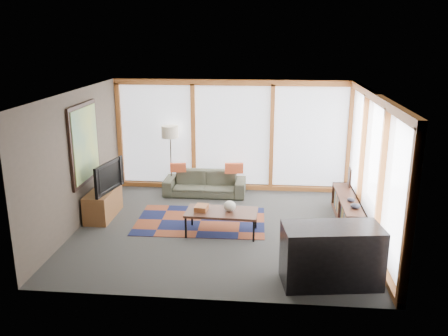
# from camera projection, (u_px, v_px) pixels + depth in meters

# --- Properties ---
(ground) EXTENTS (5.50, 5.50, 0.00)m
(ground) POSITION_uv_depth(u_px,v_px,m) (222.00, 229.00, 9.07)
(ground) COLOR #2F2F2D
(ground) RESTS_ON ground
(room_envelope) EXTENTS (5.52, 5.02, 2.62)m
(room_envelope) POSITION_uv_depth(u_px,v_px,m) (250.00, 144.00, 9.13)
(room_envelope) COLOR #40382E
(room_envelope) RESTS_ON ground
(rug) EXTENTS (2.57, 1.68, 0.01)m
(rug) POSITION_uv_depth(u_px,v_px,m) (201.00, 221.00, 9.43)
(rug) COLOR brown
(rug) RESTS_ON ground
(sofa) EXTENTS (1.86, 0.74, 0.54)m
(sofa) POSITION_uv_depth(u_px,v_px,m) (205.00, 183.00, 10.91)
(sofa) COLOR #323428
(sofa) RESTS_ON ground
(pillow_left) EXTENTS (0.38, 0.18, 0.20)m
(pillow_left) POSITION_uv_depth(u_px,v_px,m) (178.00, 167.00, 10.84)
(pillow_left) COLOR #BF4A27
(pillow_left) RESTS_ON sofa
(pillow_right) EXTENTS (0.43, 0.17, 0.23)m
(pillow_right) POSITION_uv_depth(u_px,v_px,m) (234.00, 168.00, 10.73)
(pillow_right) COLOR #BF4A27
(pillow_right) RESTS_ON sofa
(floor_lamp) EXTENTS (0.40, 0.40, 1.57)m
(floor_lamp) POSITION_uv_depth(u_px,v_px,m) (171.00, 159.00, 10.99)
(floor_lamp) COLOR black
(floor_lamp) RESTS_ON ground
(coffee_table) EXTENTS (1.34, 0.71, 0.44)m
(coffee_table) POSITION_uv_depth(u_px,v_px,m) (222.00, 222.00, 8.81)
(coffee_table) COLOR #351F13
(coffee_table) RESTS_ON ground
(book_stack) EXTENTS (0.25, 0.30, 0.09)m
(book_stack) POSITION_uv_depth(u_px,v_px,m) (201.00, 208.00, 8.79)
(book_stack) COLOR brown
(book_stack) RESTS_ON coffee_table
(vase) EXTENTS (0.28, 0.28, 0.20)m
(vase) POSITION_uv_depth(u_px,v_px,m) (230.00, 206.00, 8.74)
(vase) COLOR beige
(vase) RESTS_ON coffee_table
(bookshelf) EXTENTS (0.37, 2.03, 0.51)m
(bookshelf) POSITION_uv_depth(u_px,v_px,m) (348.00, 210.00, 9.32)
(bookshelf) COLOR #351F13
(bookshelf) RESTS_ON ground
(bowl_a) EXTENTS (0.20, 0.20, 0.09)m
(bowl_a) POSITION_uv_depth(u_px,v_px,m) (355.00, 206.00, 8.69)
(bowl_a) COLOR black
(bowl_a) RESTS_ON bookshelf
(bowl_b) EXTENTS (0.17, 0.17, 0.08)m
(bowl_b) POSITION_uv_depth(u_px,v_px,m) (351.00, 200.00, 9.04)
(bowl_b) COLOR black
(bowl_b) RESTS_ON bookshelf
(shelf_picture) EXTENTS (0.05, 0.30, 0.39)m
(shelf_picture) POSITION_uv_depth(u_px,v_px,m) (350.00, 177.00, 9.91)
(shelf_picture) COLOR black
(shelf_picture) RESTS_ON bookshelf
(tv_console) EXTENTS (0.46, 1.11, 0.56)m
(tv_console) POSITION_uv_depth(u_px,v_px,m) (103.00, 204.00, 9.61)
(tv_console) COLOR brown
(tv_console) RESTS_ON ground
(television) EXTENTS (0.34, 1.06, 0.61)m
(television) POSITION_uv_depth(u_px,v_px,m) (105.00, 176.00, 9.44)
(television) COLOR black
(television) RESTS_ON tv_console
(bar_counter) EXTENTS (1.52, 0.87, 0.91)m
(bar_counter) POSITION_uv_depth(u_px,v_px,m) (331.00, 255.00, 6.99)
(bar_counter) COLOR black
(bar_counter) RESTS_ON ground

